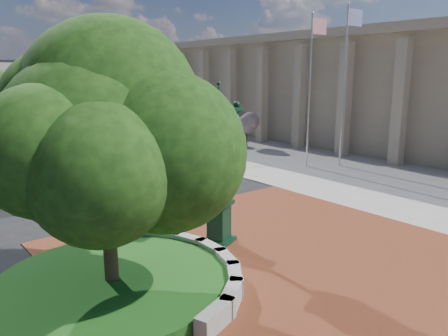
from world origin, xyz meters
TOP-DOWN VIEW (x-y plane):
  - ground at (0.00, 0.00)m, footprint 200.00×200.00m
  - plaza at (0.00, -1.00)m, footprint 12.00×12.00m
  - sidewalk at (16.00, 10.00)m, footprint 20.00×50.00m
  - planter_wall at (-2.71, -0.00)m, footprint 2.96×6.77m
  - grass_bed at (-5.00, 0.00)m, footprint 6.10×6.10m
  - civic_building at (23.60, 12.00)m, footprint 17.35×44.00m
  - tree_planter at (-5.00, 0.00)m, footprint 5.20×5.20m
  - post_clock at (-0.72, 0.94)m, footprint 1.37×1.37m
  - parked_car at (2.94, 40.43)m, footprint 2.85×4.23m
  - flagpole_a at (10.93, 7.17)m, footprint 1.41×0.16m
  - flagpole_b at (12.65, 6.03)m, footprint 1.50×0.17m
  - street_lamp_near at (3.82, 28.91)m, footprint 1.96×1.02m
  - shrub_near at (12.77, 14.74)m, footprint 1.20×1.20m
  - shrub_mid at (12.45, 17.67)m, footprint 1.20×1.20m
  - shrub_far at (11.73, 24.09)m, footprint 1.20×1.20m

SIDE VIEW (x-z plane):
  - ground at x=0.00m, z-range 0.00..0.00m
  - plaza at x=0.00m, z-range 0.00..0.04m
  - sidewalk at x=16.00m, z-range 0.00..0.04m
  - grass_bed at x=-5.00m, z-range 0.00..0.40m
  - planter_wall at x=-2.71m, z-range 0.00..0.54m
  - parked_car at x=2.94m, z-range 0.00..1.34m
  - shrub_near at x=12.77m, z-range 0.49..2.69m
  - shrub_mid at x=12.45m, z-range 0.49..2.69m
  - shrub_far at x=11.73m, z-range 0.49..2.69m
  - post_clock at x=-0.72m, z-range 0.26..5.55m
  - tree_planter at x=-5.00m, z-range 0.56..6.89m
  - civic_building at x=23.60m, z-range 0.03..8.63m
  - flagpole_a at x=10.93m, z-range 0.11..9.10m
  - flagpole_b at x=12.65m, z-range 0.12..9.67m
  - street_lamp_near at x=3.82m, z-range 0.80..10.10m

